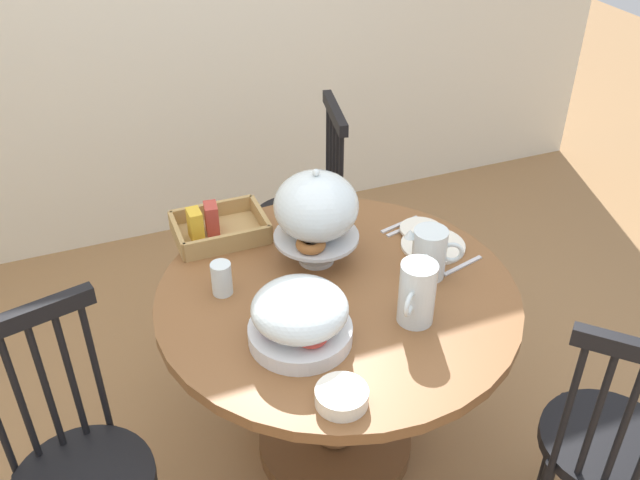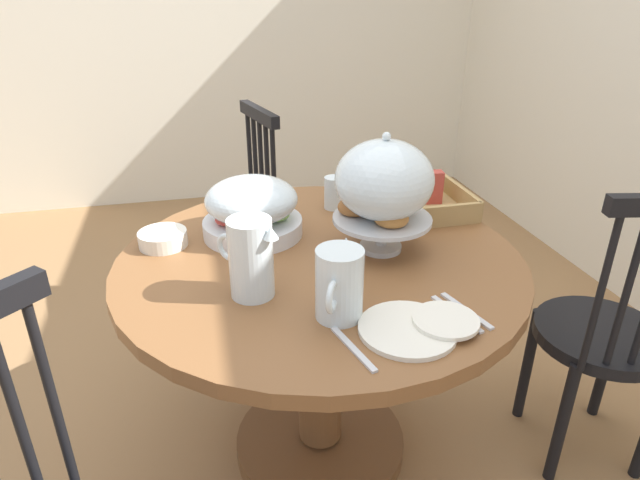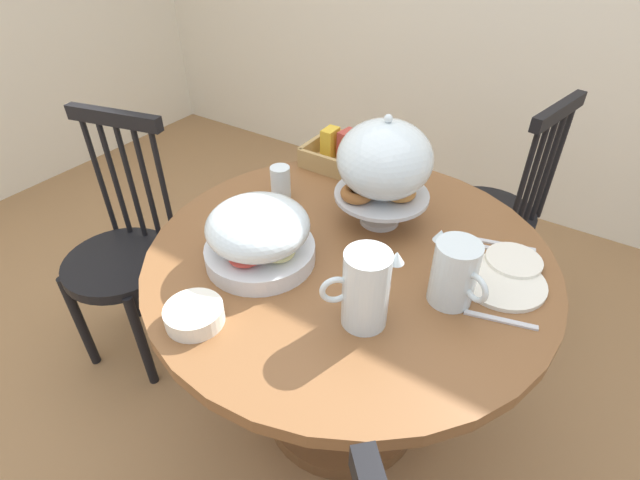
{
  "view_description": "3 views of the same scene",
  "coord_description": "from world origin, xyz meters",
  "views": [
    {
      "loc": [
        -0.59,
        -1.48,
        2.11
      ],
      "look_at": [
        0.09,
        0.26,
        0.84
      ],
      "focal_mm": 39.4,
      "sensor_mm": 36.0,
      "label": 1
    },
    {
      "loc": [
        1.42,
        -0.2,
        1.45
      ],
      "look_at": [
        0.09,
        0.11,
        0.79
      ],
      "focal_mm": 30.43,
      "sensor_mm": 36.0,
      "label": 2
    },
    {
      "loc": [
        0.61,
        -0.82,
        1.58
      ],
      "look_at": [
        -0.01,
        0.11,
        0.74
      ],
      "focal_mm": 27.06,
      "sensor_mm": 36.0,
      "label": 3
    }
  ],
  "objects": [
    {
      "name": "windsor_chair_by_cabinet",
      "position": [
        0.69,
        -0.53,
        0.45
      ],
      "size": [
        0.47,
        0.47,
        0.97
      ],
      "color": "black",
      "rests_on": "ground_plane"
    },
    {
      "name": "fruit_platter_covered",
      "position": [
        -0.09,
        -0.06,
        0.83
      ],
      "size": [
        0.3,
        0.3,
        0.18
      ],
      "color": "silver",
      "rests_on": "dining_table"
    },
    {
      "name": "milk_pitcher",
      "position": [
        0.4,
        0.08,
        0.82
      ],
      "size": [
        0.18,
        0.11,
        0.17
      ],
      "color": "silver",
      "rests_on": "dining_table"
    },
    {
      "name": "dinner_fork",
      "position": [
        0.45,
        0.38,
        0.74
      ],
      "size": [
        0.17,
        0.06,
        0.01
      ],
      "primitive_type": "cube",
      "rotation": [
        0.0,
        0.0,
        6.54
      ],
      "color": "silver",
      "rests_on": "dining_table"
    },
    {
      "name": "china_plate_small",
      "position": [
        0.49,
        0.3,
        0.76
      ],
      "size": [
        0.15,
        0.15,
        0.01
      ],
      "primitive_type": "cylinder",
      "color": "white",
      "rests_on": "china_plate_large"
    },
    {
      "name": "cereal_bowl",
      "position": [
        -0.07,
        -0.32,
        0.76
      ],
      "size": [
        0.14,
        0.14,
        0.04
      ],
      "primitive_type": "cylinder",
      "color": "white",
      "rests_on": "dining_table"
    },
    {
      "name": "table_knife",
      "position": [
        0.46,
        0.35,
        0.74
      ],
      "size": [
        0.17,
        0.06,
        0.01
      ],
      "primitive_type": "cube",
      "rotation": [
        0.0,
        0.0,
        6.54
      ],
      "color": "silver",
      "rests_on": "dining_table"
    },
    {
      "name": "windsor_chair_facing_door",
      "position": [
        0.29,
        0.96,
        0.45
      ],
      "size": [
        0.41,
        0.41,
        0.97
      ],
      "color": "black",
      "rests_on": "ground_plane"
    },
    {
      "name": "drinking_glass",
      "position": [
        -0.24,
        0.23,
        0.8
      ],
      "size": [
        0.06,
        0.06,
        0.11
      ],
      "primitive_type": "cylinder",
      "color": "silver",
      "rests_on": "dining_table"
    },
    {
      "name": "pastry_stand_with_dome",
      "position": [
        0.09,
        0.29,
        0.94
      ],
      "size": [
        0.28,
        0.28,
        0.34
      ],
      "color": "silver",
      "rests_on": "dining_table"
    },
    {
      "name": "soup_spoon",
      "position": [
        0.53,
        0.08,
        0.74
      ],
      "size": [
        0.17,
        0.06,
        0.01
      ],
      "primitive_type": "cube",
      "rotation": [
        0.0,
        0.0,
        6.54
      ],
      "color": "silver",
      "rests_on": "dining_table"
    },
    {
      "name": "china_plate_large",
      "position": [
        0.49,
        0.21,
        0.75
      ],
      "size": [
        0.22,
        0.22,
        0.01
      ],
      "primitive_type": "cylinder",
      "color": "white",
      "rests_on": "dining_table"
    },
    {
      "name": "windsor_chair_near_window",
      "position": [
        -0.76,
        -0.07,
        0.45
      ],
      "size": [
        0.42,
        0.42,
        0.97
      ],
      "color": "black",
      "rests_on": "ground_plane"
    },
    {
      "name": "ground_plane",
      "position": [
        0.0,
        0.0,
        0.0
      ],
      "size": [
        10.0,
        10.0,
        0.0
      ],
      "primitive_type": "plane",
      "color": "#997047"
    },
    {
      "name": "orange_juice_pitcher",
      "position": [
        0.26,
        -0.1,
        0.83
      ],
      "size": [
        0.15,
        0.15,
        0.2
      ],
      "color": "silver",
      "rests_on": "dining_table"
    },
    {
      "name": "dining_table",
      "position": [
        0.09,
        0.11,
        0.52
      ],
      "size": [
        1.14,
        1.14,
        0.74
      ],
      "color": "brown",
      "rests_on": "ground_plane"
    },
    {
      "name": "cereal_basket",
      "position": [
        -0.18,
        0.55,
        0.77
      ],
      "size": [
        0.32,
        0.24,
        0.12
      ],
      "color": "tan",
      "rests_on": "dining_table"
    }
  ]
}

